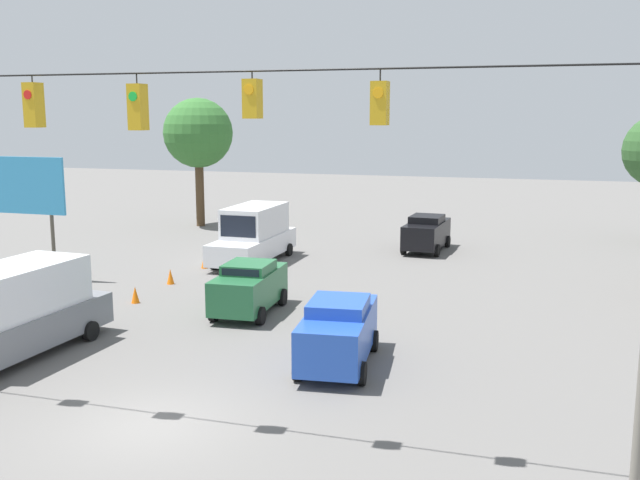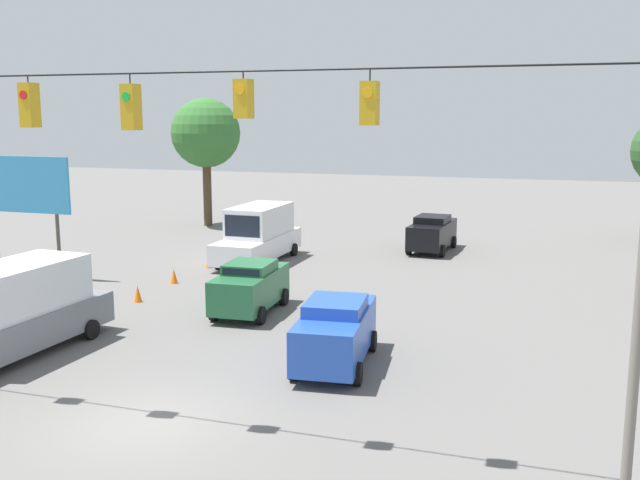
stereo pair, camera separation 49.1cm
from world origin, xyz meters
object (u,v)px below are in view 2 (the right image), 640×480
object	(u,v)px
box_truck_grey_parked_shoulder	(11,311)
box_truck_white_withflow_far	(259,234)
traffic_cone_farthest	(238,249)
tree_horizon_right	(206,134)
traffic_cone_nearest	(27,340)
traffic_cone_third	(138,294)
sedan_blue_crossing_near	(336,331)
traffic_cone_fourth	(174,276)
sedan_black_oncoming_deep	(432,233)
overhead_signal_span	(130,181)
roadside_billboard	(24,190)
sedan_green_withflow_mid	(250,286)
traffic_cone_second	(84,314)
traffic_cone_fifth	(209,261)

from	to	relation	value
box_truck_grey_parked_shoulder	box_truck_white_withflow_far	xyz separation A→B (m)	(-1.60, -15.23, 0.00)
traffic_cone_farthest	tree_horizon_right	distance (m)	11.92
box_truck_grey_parked_shoulder	traffic_cone_nearest	size ratio (longest dim) A/B	10.84
tree_horizon_right	traffic_cone_nearest	bearing A→B (deg)	104.22
traffic_cone_nearest	traffic_cone_third	bearing A→B (deg)	-90.57
sedan_blue_crossing_near	traffic_cone_nearest	distance (m)	9.58
box_truck_grey_parked_shoulder	sedan_blue_crossing_near	xyz separation A→B (m)	(-9.50, -2.19, -0.36)
sedan_blue_crossing_near	traffic_cone_nearest	world-z (taller)	sedan_blue_crossing_near
tree_horizon_right	traffic_cone_fourth	bearing A→B (deg)	111.68
sedan_black_oncoming_deep	traffic_cone_third	bearing A→B (deg)	56.79
overhead_signal_span	roadside_billboard	bearing A→B (deg)	-42.19
sedan_green_withflow_mid	sedan_black_oncoming_deep	world-z (taller)	sedan_black_oncoming_deep
sedan_green_withflow_mid	tree_horizon_right	distance (m)	22.06
overhead_signal_span	tree_horizon_right	xyz separation A→B (m)	(12.42, -28.07, 0.24)
overhead_signal_span	traffic_cone_second	distance (m)	10.60
box_truck_white_withflow_far	traffic_cone_fifth	world-z (taller)	box_truck_white_withflow_far
sedan_green_withflow_mid	roadside_billboard	distance (m)	12.33
traffic_cone_fourth	tree_horizon_right	xyz separation A→B (m)	(6.05, -15.21, 5.64)
traffic_cone_second	sedan_black_oncoming_deep	bearing A→B (deg)	-118.67
traffic_cone_nearest	roadside_billboard	distance (m)	11.44
box_truck_white_withflow_far	sedan_blue_crossing_near	distance (m)	15.24
sedan_green_withflow_mid	roadside_billboard	world-z (taller)	roadside_billboard
sedan_blue_crossing_near	traffic_cone_fifth	xyz separation A→B (m)	(9.59, -10.95, -0.69)
traffic_cone_fifth	traffic_cone_fourth	bearing A→B (deg)	90.39
sedan_green_withflow_mid	tree_horizon_right	size ratio (longest dim) A/B	0.50
traffic_cone_second	traffic_cone_farthest	world-z (taller)	same
box_truck_white_withflow_far	traffic_cone_nearest	distance (m)	14.86
box_truck_grey_parked_shoulder	sedan_black_oncoming_deep	world-z (taller)	box_truck_grey_parked_shoulder
traffic_cone_third	traffic_cone_second	bearing A→B (deg)	86.63
traffic_cone_third	roadside_billboard	bearing A→B (deg)	-17.95
traffic_cone_second	tree_horizon_right	world-z (taller)	tree_horizon_right
sedan_blue_crossing_near	traffic_cone_nearest	xyz separation A→B (m)	(9.40, 1.71, -0.69)
sedan_black_oncoming_deep	overhead_signal_span	bearing A→B (deg)	82.74
overhead_signal_span	traffic_cone_fifth	size ratio (longest dim) A/B	32.01
traffic_cone_second	traffic_cone_fourth	size ratio (longest dim) A/B	1.00
sedan_green_withflow_mid	traffic_cone_third	xyz separation A→B (m)	(4.76, -0.02, -0.65)
traffic_cone_third	traffic_cone_farthest	world-z (taller)	same
overhead_signal_span	traffic_cone_second	bearing A→B (deg)	-45.99
sedan_black_oncoming_deep	traffic_cone_second	distance (m)	19.50
box_truck_white_withflow_far	box_truck_grey_parked_shoulder	bearing A→B (deg)	84.00
traffic_cone_fourth	traffic_cone_farthest	world-z (taller)	same
sedan_blue_crossing_near	sedan_black_oncoming_deep	distance (m)	18.39
roadside_billboard	sedan_black_oncoming_deep	bearing A→B (deg)	-144.01
traffic_cone_third	traffic_cone_farthest	bearing A→B (deg)	-88.57
overhead_signal_span	traffic_cone_farthest	distance (m)	21.19
overhead_signal_span	tree_horizon_right	distance (m)	30.69
box_truck_grey_parked_shoulder	sedan_blue_crossing_near	size ratio (longest dim) A/B	1.56
sedan_green_withflow_mid	tree_horizon_right	world-z (taller)	tree_horizon_right
roadside_billboard	tree_horizon_right	world-z (taller)	tree_horizon_right
sedan_green_withflow_mid	traffic_cone_nearest	size ratio (longest dim) A/B	6.33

